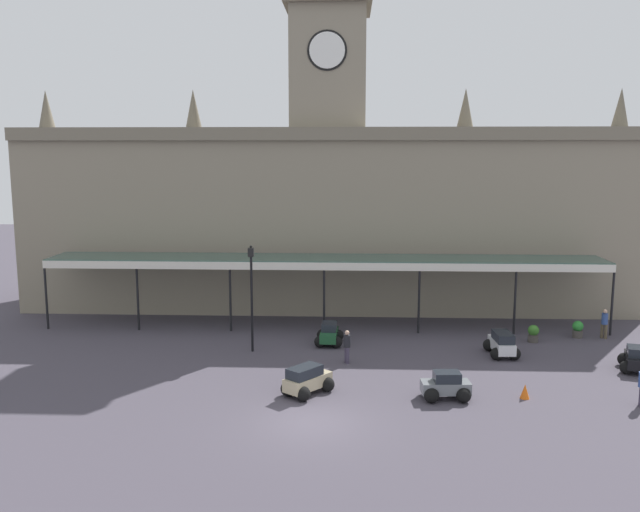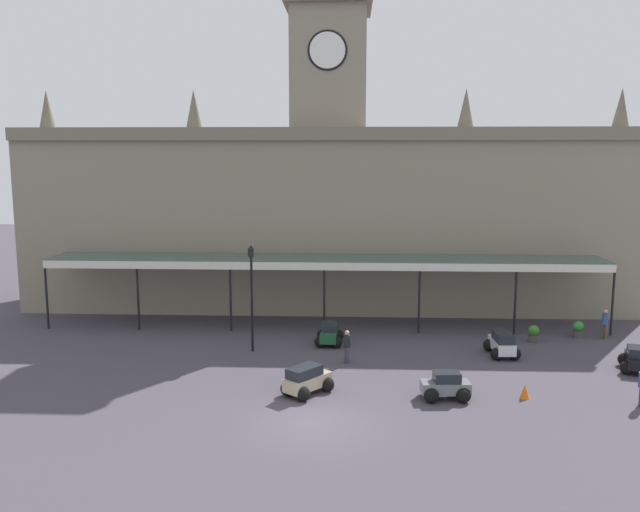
% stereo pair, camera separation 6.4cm
% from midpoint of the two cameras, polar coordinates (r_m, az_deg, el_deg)
% --- Properties ---
extents(ground_plane, '(140.00, 140.00, 0.00)m').
position_cam_midpoint_polar(ground_plane, '(26.51, -0.80, -14.13)').
color(ground_plane, '#433E49').
extents(station_building, '(39.92, 7.23, 20.45)m').
position_cam_midpoint_polar(station_building, '(44.85, 0.65, 4.06)').
color(station_building, gray).
rests_on(station_building, ground).
extents(entrance_canopy, '(32.99, 3.26, 4.19)m').
position_cam_midpoint_polar(entrance_canopy, '(39.36, 0.38, -0.37)').
color(entrance_canopy, '#38564C').
rests_on(entrance_canopy, ground).
extents(car_beige_estate, '(2.32, 2.41, 1.27)m').
position_cam_midpoint_polar(car_beige_estate, '(29.21, -1.18, -10.72)').
color(car_beige_estate, tan).
rests_on(car_beige_estate, ground).
extents(car_grey_sedan, '(2.10, 1.61, 1.19)m').
position_cam_midpoint_polar(car_grey_sedan, '(29.17, 10.68, -11.03)').
color(car_grey_sedan, slate).
rests_on(car_grey_sedan, ground).
extents(car_green_sedan, '(1.59, 2.10, 1.19)m').
position_cam_midpoint_polar(car_green_sedan, '(36.46, 0.75, -6.81)').
color(car_green_sedan, '#1E512D').
rests_on(car_green_sedan, ground).
extents(car_black_sedan, '(1.89, 2.22, 1.19)m').
position_cam_midpoint_polar(car_black_sedan, '(35.53, 25.43, -8.12)').
color(car_black_sedan, black).
rests_on(car_black_sedan, ground).
extents(car_white_estate, '(1.60, 2.29, 1.27)m').
position_cam_midpoint_polar(car_white_estate, '(35.69, 15.30, -7.38)').
color(car_white_estate, silver).
rests_on(car_white_estate, ground).
extents(pedestrian_beside_cars, '(0.34, 0.34, 1.67)m').
position_cam_midpoint_polar(pedestrian_beside_cars, '(40.71, 23.19, -5.28)').
color(pedestrian_beside_cars, brown).
rests_on(pedestrian_beside_cars, ground).
extents(pedestrian_near_entrance, '(0.34, 0.38, 1.67)m').
position_cam_midpoint_polar(pedestrian_near_entrance, '(33.19, 2.27, -7.68)').
color(pedestrian_near_entrance, '#3F384C').
rests_on(pedestrian_near_entrance, ground).
extents(victorian_lamppost, '(0.30, 0.30, 5.64)m').
position_cam_midpoint_polar(victorian_lamppost, '(34.67, -5.95, -2.67)').
color(victorian_lamppost, black).
rests_on(victorian_lamppost, ground).
extents(traffic_cone, '(0.40, 0.40, 0.62)m').
position_cam_midpoint_polar(traffic_cone, '(30.08, 17.13, -11.05)').
color(traffic_cone, orange).
rests_on(traffic_cone, ground).
extents(planter_by_canopy, '(0.60, 0.60, 0.96)m').
position_cam_midpoint_polar(planter_by_canopy, '(38.69, 17.80, -6.34)').
color(planter_by_canopy, '#47423D').
rests_on(planter_by_canopy, ground).
extents(planter_near_kerb, '(0.60, 0.60, 0.96)m').
position_cam_midpoint_polar(planter_near_kerb, '(40.44, 21.21, -5.87)').
color(planter_near_kerb, '#47423D').
rests_on(planter_near_kerb, ground).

